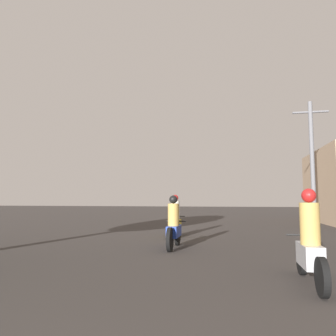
{
  "coord_description": "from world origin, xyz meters",
  "views": [
    {
      "loc": [
        0.99,
        0.45,
        1.44
      ],
      "look_at": [
        -2.49,
        18.11,
        3.13
      ],
      "focal_mm": 35.0,
      "sensor_mm": 36.0,
      "label": 1
    }
  ],
  "objects_px": {
    "motorcycle_silver": "(310,246)",
    "motorcycle_blue": "(174,227)",
    "motorcycle_yellow": "(176,220)",
    "utility_pole_far": "(312,161)"
  },
  "relations": [
    {
      "from": "motorcycle_silver",
      "to": "motorcycle_blue",
      "type": "xyz_separation_m",
      "value": [
        -2.97,
        3.51,
        -0.03
      ]
    },
    {
      "from": "motorcycle_yellow",
      "to": "utility_pole_far",
      "type": "distance_m",
      "value": 7.41
    },
    {
      "from": "motorcycle_blue",
      "to": "utility_pole_far",
      "type": "bearing_deg",
      "value": 46.33
    },
    {
      "from": "motorcycle_silver",
      "to": "utility_pole_far",
      "type": "height_order",
      "value": "utility_pole_far"
    },
    {
      "from": "motorcycle_silver",
      "to": "utility_pole_far",
      "type": "distance_m",
      "value": 10.76
    },
    {
      "from": "motorcycle_silver",
      "to": "motorcycle_blue",
      "type": "distance_m",
      "value": 4.6
    },
    {
      "from": "motorcycle_yellow",
      "to": "utility_pole_far",
      "type": "height_order",
      "value": "utility_pole_far"
    },
    {
      "from": "motorcycle_blue",
      "to": "utility_pole_far",
      "type": "xyz_separation_m",
      "value": [
        5.37,
        6.67,
        2.55
      ]
    },
    {
      "from": "motorcycle_silver",
      "to": "motorcycle_yellow",
      "type": "xyz_separation_m",
      "value": [
        -3.41,
        6.35,
        -0.01
      ]
    },
    {
      "from": "motorcycle_silver",
      "to": "motorcycle_yellow",
      "type": "height_order",
      "value": "motorcycle_silver"
    }
  ]
}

